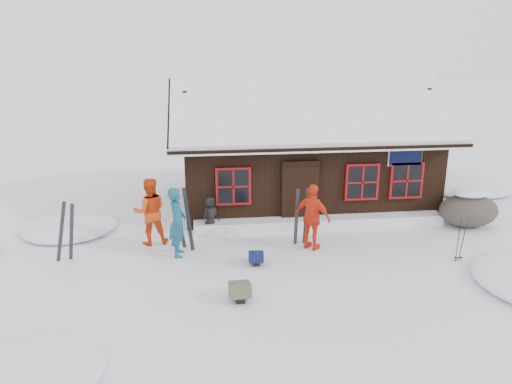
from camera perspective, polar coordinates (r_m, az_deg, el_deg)
The scene contains 15 objects.
ground at distance 12.98m, azimuth 3.18°, elevation -7.96°, with size 120.00×120.00×0.00m, color white.
mountain_hut at distance 17.38m, azimuth 5.36°, elevation 4.02°, with size 8.90×6.09×4.42m.
snow_drift at distance 15.24m, azimuth 7.32°, elevation -3.46°, with size 7.60×0.60×0.35m, color white.
snow_mounds at distance 14.99m, azimuth 8.22°, elevation -4.57°, with size 20.60×13.20×0.48m.
skier_teal at distance 13.15m, azimuth -8.98°, elevation -3.42°, with size 0.68×0.44×1.85m, color navy.
skier_orange_left at distance 14.03m, azimuth -12.02°, elevation -2.18°, with size 0.92×0.72×1.89m, color red.
skier_orange_right at distance 13.46m, azimuth 6.48°, elevation -2.90°, with size 1.07×0.45×1.82m, color red.
skier_crouched at distance 14.61m, azimuth -5.22°, elevation -2.67°, with size 0.55×0.36×1.13m, color black.
boulder at distance 16.49m, azimuth 23.12°, elevation -1.82°, with size 1.80×1.35×1.06m.
ski_pair_left at distance 13.62m, azimuth -20.86°, elevation -4.33°, with size 0.64×0.24×1.64m.
ski_pair_mid at distance 13.57m, azimuth -8.31°, elevation -3.11°, with size 0.61×0.30×1.78m.
ski_pair_right at distance 13.83m, azimuth 5.19°, elevation -2.91°, with size 0.42×0.08×1.65m.
ski_poles at distance 13.83m, azimuth 22.33°, elevation -5.17°, with size 0.21×0.10×1.18m.
backpack_blue at distance 12.78m, azimuth 0.00°, elevation -7.68°, with size 0.37×0.50×0.27m, color #101546.
backpack_olive at distance 11.15m, azimuth -1.85°, elevation -11.45°, with size 0.45×0.60×0.33m, color #505039.
Camera 1 is at (-2.08, -11.57, 5.50)m, focal length 35.00 mm.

